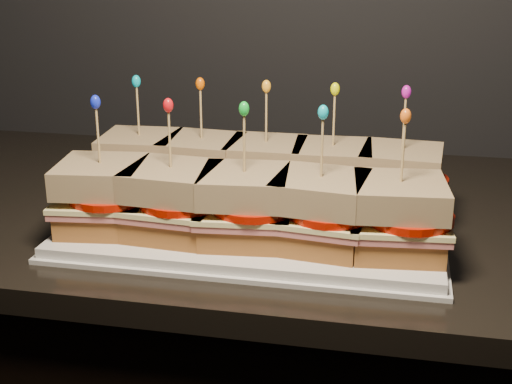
# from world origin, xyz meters

# --- Properties ---
(granite_slab) EXTENTS (2.22, 0.64, 0.03)m
(granite_slab) POSITION_xyz_m (-0.17, 1.69, 0.89)
(granite_slab) COLOR black
(granite_slab) RESTS_ON cabinet
(platter) EXTENTS (0.47, 0.29, 0.02)m
(platter) POSITION_xyz_m (0.01, 1.58, 0.92)
(platter) COLOR silver
(platter) RESTS_ON granite_slab
(platter_rim) EXTENTS (0.48, 0.30, 0.01)m
(platter_rim) POSITION_xyz_m (0.01, 1.58, 0.91)
(platter_rim) COLOR silver
(platter_rim) RESTS_ON granite_slab
(sandwich_0_bread_bot) EXTENTS (0.11, 0.11, 0.03)m
(sandwich_0_bread_bot) POSITION_xyz_m (-0.17, 1.65, 0.94)
(sandwich_0_bread_bot) COLOR brown
(sandwich_0_bread_bot) RESTS_ON platter
(sandwich_0_ham) EXTENTS (0.12, 0.11, 0.01)m
(sandwich_0_ham) POSITION_xyz_m (-0.17, 1.65, 0.96)
(sandwich_0_ham) COLOR #C65454
(sandwich_0_ham) RESTS_ON sandwich_0_bread_bot
(sandwich_0_cheese) EXTENTS (0.12, 0.11, 0.01)m
(sandwich_0_cheese) POSITION_xyz_m (-0.17, 1.65, 0.97)
(sandwich_0_cheese) COLOR #FBEF9A
(sandwich_0_cheese) RESTS_ON sandwich_0_ham
(sandwich_0_tomato) EXTENTS (0.10, 0.10, 0.01)m
(sandwich_0_tomato) POSITION_xyz_m (-0.16, 1.65, 0.97)
(sandwich_0_tomato) COLOR #B81404
(sandwich_0_tomato) RESTS_ON sandwich_0_cheese
(sandwich_0_bread_top) EXTENTS (0.11, 0.11, 0.03)m
(sandwich_0_bread_top) POSITION_xyz_m (-0.17, 1.65, 1.00)
(sandwich_0_bread_top) COLOR #523010
(sandwich_0_bread_top) RESTS_ON sandwich_0_tomato
(sandwich_0_pick) EXTENTS (0.00, 0.00, 0.09)m
(sandwich_0_pick) POSITION_xyz_m (-0.17, 1.65, 1.04)
(sandwich_0_pick) COLOR tan
(sandwich_0_pick) RESTS_ON sandwich_0_bread_top
(sandwich_0_frill) EXTENTS (0.01, 0.01, 0.02)m
(sandwich_0_frill) POSITION_xyz_m (-0.17, 1.65, 1.09)
(sandwich_0_frill) COLOR #05A6BA
(sandwich_0_frill) RESTS_ON sandwich_0_pick
(sandwich_1_bread_bot) EXTENTS (0.11, 0.11, 0.03)m
(sandwich_1_bread_bot) POSITION_xyz_m (-0.08, 1.65, 0.94)
(sandwich_1_bread_bot) COLOR brown
(sandwich_1_bread_bot) RESTS_ON platter
(sandwich_1_ham) EXTENTS (0.12, 0.11, 0.01)m
(sandwich_1_ham) POSITION_xyz_m (-0.08, 1.65, 0.96)
(sandwich_1_ham) COLOR #C65454
(sandwich_1_ham) RESTS_ON sandwich_1_bread_bot
(sandwich_1_cheese) EXTENTS (0.12, 0.12, 0.01)m
(sandwich_1_cheese) POSITION_xyz_m (-0.08, 1.65, 0.97)
(sandwich_1_cheese) COLOR #FBEF9A
(sandwich_1_cheese) RESTS_ON sandwich_1_ham
(sandwich_1_tomato) EXTENTS (0.10, 0.10, 0.01)m
(sandwich_1_tomato) POSITION_xyz_m (-0.07, 1.65, 0.97)
(sandwich_1_tomato) COLOR #B81404
(sandwich_1_tomato) RESTS_ON sandwich_1_cheese
(sandwich_1_bread_top) EXTENTS (0.11, 0.11, 0.03)m
(sandwich_1_bread_top) POSITION_xyz_m (-0.08, 1.65, 1.00)
(sandwich_1_bread_top) COLOR #523010
(sandwich_1_bread_top) RESTS_ON sandwich_1_tomato
(sandwich_1_pick) EXTENTS (0.00, 0.00, 0.09)m
(sandwich_1_pick) POSITION_xyz_m (-0.08, 1.65, 1.04)
(sandwich_1_pick) COLOR tan
(sandwich_1_pick) RESTS_ON sandwich_1_bread_top
(sandwich_1_frill) EXTENTS (0.01, 0.01, 0.02)m
(sandwich_1_frill) POSITION_xyz_m (-0.08, 1.65, 1.09)
(sandwich_1_frill) COLOR #E65902
(sandwich_1_frill) RESTS_ON sandwich_1_pick
(sandwich_2_bread_bot) EXTENTS (0.10, 0.10, 0.03)m
(sandwich_2_bread_bot) POSITION_xyz_m (0.01, 1.65, 0.94)
(sandwich_2_bread_bot) COLOR brown
(sandwich_2_bread_bot) RESTS_ON platter
(sandwich_2_ham) EXTENTS (0.11, 0.11, 0.01)m
(sandwich_2_ham) POSITION_xyz_m (0.01, 1.65, 0.96)
(sandwich_2_ham) COLOR #C65454
(sandwich_2_ham) RESTS_ON sandwich_2_bread_bot
(sandwich_2_cheese) EXTENTS (0.11, 0.11, 0.01)m
(sandwich_2_cheese) POSITION_xyz_m (0.01, 1.65, 0.97)
(sandwich_2_cheese) COLOR #FBEF9A
(sandwich_2_cheese) RESTS_ON sandwich_2_ham
(sandwich_2_tomato) EXTENTS (0.10, 0.10, 0.01)m
(sandwich_2_tomato) POSITION_xyz_m (0.02, 1.65, 0.97)
(sandwich_2_tomato) COLOR #B81404
(sandwich_2_tomato) RESTS_ON sandwich_2_cheese
(sandwich_2_bread_top) EXTENTS (0.10, 0.10, 0.03)m
(sandwich_2_bread_top) POSITION_xyz_m (0.01, 1.65, 1.00)
(sandwich_2_bread_top) COLOR #523010
(sandwich_2_bread_top) RESTS_ON sandwich_2_tomato
(sandwich_2_pick) EXTENTS (0.00, 0.00, 0.09)m
(sandwich_2_pick) POSITION_xyz_m (0.01, 1.65, 1.04)
(sandwich_2_pick) COLOR tan
(sandwich_2_pick) RESTS_ON sandwich_2_bread_top
(sandwich_2_frill) EXTENTS (0.01, 0.01, 0.02)m
(sandwich_2_frill) POSITION_xyz_m (0.01, 1.65, 1.09)
(sandwich_2_frill) COLOR #FDA31F
(sandwich_2_frill) RESTS_ON sandwich_2_pick
(sandwich_3_bread_bot) EXTENTS (0.11, 0.11, 0.03)m
(sandwich_3_bread_bot) POSITION_xyz_m (0.10, 1.65, 0.94)
(sandwich_3_bread_bot) COLOR brown
(sandwich_3_bread_bot) RESTS_ON platter
(sandwich_3_ham) EXTENTS (0.12, 0.11, 0.01)m
(sandwich_3_ham) POSITION_xyz_m (0.10, 1.65, 0.96)
(sandwich_3_ham) COLOR #C65454
(sandwich_3_ham) RESTS_ON sandwich_3_bread_bot
(sandwich_3_cheese) EXTENTS (0.12, 0.11, 0.01)m
(sandwich_3_cheese) POSITION_xyz_m (0.10, 1.65, 0.97)
(sandwich_3_cheese) COLOR #FBEF9A
(sandwich_3_cheese) RESTS_ON sandwich_3_ham
(sandwich_3_tomato) EXTENTS (0.10, 0.10, 0.01)m
(sandwich_3_tomato) POSITION_xyz_m (0.11, 1.65, 0.97)
(sandwich_3_tomato) COLOR #B81404
(sandwich_3_tomato) RESTS_ON sandwich_3_cheese
(sandwich_3_bread_top) EXTENTS (0.11, 0.11, 0.03)m
(sandwich_3_bread_top) POSITION_xyz_m (0.10, 1.65, 1.00)
(sandwich_3_bread_top) COLOR #523010
(sandwich_3_bread_top) RESTS_ON sandwich_3_tomato
(sandwich_3_pick) EXTENTS (0.00, 0.00, 0.09)m
(sandwich_3_pick) POSITION_xyz_m (0.10, 1.65, 1.04)
(sandwich_3_pick) COLOR tan
(sandwich_3_pick) RESTS_ON sandwich_3_bread_top
(sandwich_3_frill) EXTENTS (0.01, 0.01, 0.02)m
(sandwich_3_frill) POSITION_xyz_m (0.10, 1.65, 1.09)
(sandwich_3_frill) COLOR #E7F404
(sandwich_3_frill) RESTS_ON sandwich_3_pick
(sandwich_4_bread_bot) EXTENTS (0.11, 0.11, 0.03)m
(sandwich_4_bread_bot) POSITION_xyz_m (0.19, 1.65, 0.94)
(sandwich_4_bread_bot) COLOR brown
(sandwich_4_bread_bot) RESTS_ON platter
(sandwich_4_ham) EXTENTS (0.12, 0.11, 0.01)m
(sandwich_4_ham) POSITION_xyz_m (0.19, 1.65, 0.96)
(sandwich_4_ham) COLOR #C65454
(sandwich_4_ham) RESTS_ON sandwich_4_bread_bot
(sandwich_4_cheese) EXTENTS (0.12, 0.12, 0.01)m
(sandwich_4_cheese) POSITION_xyz_m (0.19, 1.65, 0.97)
(sandwich_4_cheese) COLOR #FBEF9A
(sandwich_4_cheese) RESTS_ON sandwich_4_ham
(sandwich_4_tomato) EXTENTS (0.10, 0.10, 0.01)m
(sandwich_4_tomato) POSITION_xyz_m (0.20, 1.65, 0.97)
(sandwich_4_tomato) COLOR #B81404
(sandwich_4_tomato) RESTS_ON sandwich_4_cheese
(sandwich_4_bread_top) EXTENTS (0.11, 0.11, 0.03)m
(sandwich_4_bread_top) POSITION_xyz_m (0.19, 1.65, 1.00)
(sandwich_4_bread_top) COLOR #523010
(sandwich_4_bread_top) RESTS_ON sandwich_4_tomato
(sandwich_4_pick) EXTENTS (0.00, 0.00, 0.09)m
(sandwich_4_pick) POSITION_xyz_m (0.19, 1.65, 1.04)
(sandwich_4_pick) COLOR tan
(sandwich_4_pick) RESTS_ON sandwich_4_bread_top
(sandwich_4_frill) EXTENTS (0.01, 0.01, 0.02)m
(sandwich_4_frill) POSITION_xyz_m (0.19, 1.65, 1.09)
(sandwich_4_frill) COLOR #C314A8
(sandwich_4_frill) RESTS_ON sandwich_4_pick
(sandwich_5_bread_bot) EXTENTS (0.11, 0.11, 0.03)m
(sandwich_5_bread_bot) POSITION_xyz_m (-0.17, 1.52, 0.94)
(sandwich_5_bread_bot) COLOR brown
(sandwich_5_bread_bot) RESTS_ON platter
(sandwich_5_ham) EXTENTS (0.12, 0.12, 0.01)m
(sandwich_5_ham) POSITION_xyz_m (-0.17, 1.52, 0.96)
(sandwich_5_ham) COLOR #C65454
(sandwich_5_ham) RESTS_ON sandwich_5_bread_bot
(sandwich_5_cheese) EXTENTS (0.12, 0.12, 0.01)m
(sandwich_5_cheese) POSITION_xyz_m (-0.17, 1.52, 0.97)
(sandwich_5_cheese) COLOR #FBEF9A
(sandwich_5_cheese) RESTS_ON sandwich_5_ham
(sandwich_5_tomato) EXTENTS (0.10, 0.10, 0.01)m
(sandwich_5_tomato) POSITION_xyz_m (-0.16, 1.51, 0.97)
(sandwich_5_tomato) COLOR #B81404
(sandwich_5_tomato) RESTS_ON sandwich_5_cheese
(sandwich_5_bread_top) EXTENTS (0.11, 0.11, 0.03)m
(sandwich_5_bread_top) POSITION_xyz_m (-0.17, 1.52, 1.00)
(sandwich_5_bread_top) COLOR #523010
(sandwich_5_bread_top) RESTS_ON sandwich_5_tomato
(sandwich_5_pick) EXTENTS (0.00, 0.00, 0.09)m
(sandwich_5_pick) POSITION_xyz_m (-0.17, 1.52, 1.04)
(sandwich_5_pick) COLOR tan
(sandwich_5_pick) RESTS_ON sandwich_5_bread_top
(sandwich_5_frill) EXTENTS (0.01, 0.01, 0.02)m
(sandwich_5_frill) POSITION_xyz_m (-0.17, 1.52, 1.09)
(sandwich_5_frill) COLOR #1525CC
(sandwich_5_frill) RESTS_ON sandwich_5_pick
(sandwich_6_bread_bot) EXTENTS (0.11, 0.11, 0.03)m
(sandwich_6_bread_bot) POSITION_xyz_m (-0.08, 1.52, 0.94)
(sandwich_6_bread_bot) COLOR brown
(sandwich_6_bread_bot) RESTS_ON platter
(sandwich_6_ham) EXTENTS (0.12, 0.11, 0.01)m
(sandwich_6_ham) POSITION_xyz_m (-0.08, 1.52, 0.96)
(sandwich_6_ham) COLOR #C65454
(sandwich_6_ham) RESTS_ON sandwich_6_bread_bot
(sandwich_6_cheese) EXTENTS (0.12, 0.12, 0.01)m
(sandwich_6_cheese) POSITION_xyz_m (-0.08, 1.52, 0.97)
(sandwich_6_cheese) COLOR #FBEF9A
(sandwich_6_cheese) RESTS_ON sandwich_6_ham
(sandwich_6_tomato) EXTENTS (0.10, 0.10, 0.01)m
(sandwich_6_tomato) POSITION_xyz_m (-0.07, 1.51, 0.97)
(sandwich_6_tomato) COLOR #B81404
(sandwich_6_tomato) RESTS_ON sandwich_6_cheese
(sandwich_6_bread_top) EXTENTS (0.11, 0.11, 0.03)m
(sandwich_6_bread_top) POSITION_xyz_m (-0.08, 1.52, 1.00)
(sandwich_6_bread_top) COLOR #523010
(sandwich_6_bread_top) RESTS_ON sandwich_6_tomato
(sandwich_6_pick) EXTENTS (0.00, 0.00, 0.09)m
(sandwich_6_pick) POSITION_xyz_m (-0.08, 1.52, 1.04)
(sandwich_6_pick) COLOR tan
(sandwich_6_pick) RESTS_ON sandwich_6_bread_top
(sandwich_6_frill) EXTENTS (0.01, 0.01, 0.02)m
(sandwich_6_frill) POSITION_xyz_m (-0.08, 1.52, 1.09)
(sandwich_6_frill) COLOR red
(sandwich_6_frill) RESTS_ON sandwich_6_pick
(sandwich_7_bread_bot) EXTENTS (0.11, 0.11, 0.03)m
(sandwich_7_bread_bot) POSITION_xyz_m (0.01, 1.52, 0.94)
(sandwich_7_bread_bot) COLOR brown
(sandwich_7_bread_bot) RESTS_ON platter
(sandwich_7_ham) EXTENTS (0.12, 0.12, 0.01)m
(sandwich_7_ham) POSITION_xyz_m (0.01, 1.52, 0.96)
(sandwich_7_ham) COLOR #C65454
(sandwich_7_ham) RESTS_ON sandwich_7_bread_bot
(sandwich_7_cheese) EXTENTS (0.12, 0.12, 0.01)m
(sandwich_7_cheese) POSITION_xyz_m (0.01, 1.52, 0.97)
(sandwich_7_cheese) COLOR #FBEF9A
(sandwich_7_cheese) RESTS_ON sandwich_7_ham
(sandwich_7_tomato) EXTENTS (0.10, 0.10, 0.01)m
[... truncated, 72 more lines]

